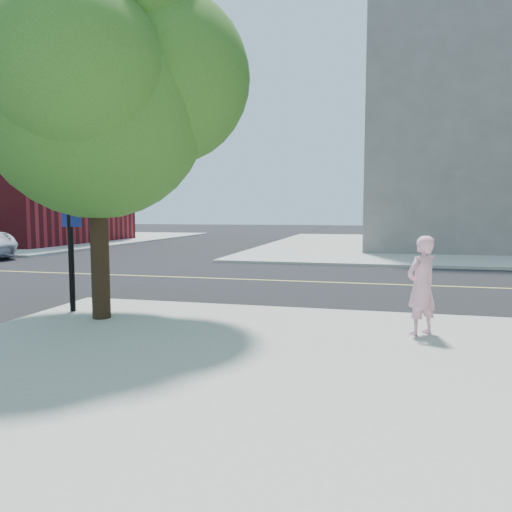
# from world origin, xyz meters

# --- Properties ---
(ground) EXTENTS (140.00, 140.00, 0.00)m
(ground) POSITION_xyz_m (0.00, 0.00, 0.00)
(ground) COLOR black
(ground) RESTS_ON ground
(road_ew) EXTENTS (140.00, 9.00, 0.01)m
(road_ew) POSITION_xyz_m (0.00, 4.50, 0.01)
(road_ew) COLOR black
(road_ew) RESTS_ON ground
(sidewalk_ne) EXTENTS (29.00, 25.00, 0.12)m
(sidewalk_ne) POSITION_xyz_m (13.50, 21.50, 0.06)
(sidewalk_ne) COLOR #A7A79D
(sidewalk_ne) RESTS_ON ground
(man_on_phone) EXTENTS (0.69, 0.68, 1.60)m
(man_on_phone) POSITION_xyz_m (6.20, -1.69, 0.92)
(man_on_phone) COLOR #F0A9C0
(man_on_phone) RESTS_ON sidewalk_se
(street_tree) EXTENTS (5.11, 4.65, 6.79)m
(street_tree) POSITION_xyz_m (0.62, -1.82, 4.50)
(street_tree) COLOR black
(street_tree) RESTS_ON sidewalk_se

